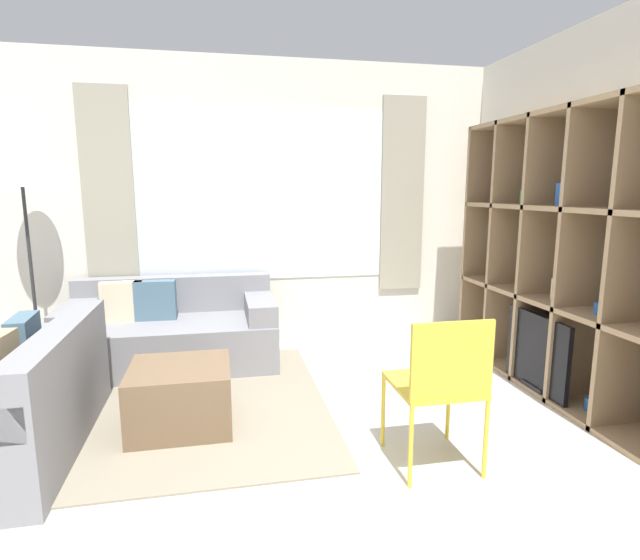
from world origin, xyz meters
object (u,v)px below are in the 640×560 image
object	(u,v)px
shelving_unit	(564,259)
folding_chair	(440,379)
couch_main	(172,332)
ottoman	(181,397)
floor_lamp	(22,182)
couch_side	(8,404)

from	to	relation	value
shelving_unit	folding_chair	size ratio (longest dim) A/B	2.58
couch_main	folding_chair	xyz separation A→B (m)	(1.55, -2.02, 0.23)
shelving_unit	ottoman	bearing A→B (deg)	-178.48
couch_main	floor_lamp	xyz separation A→B (m)	(-1.13, 0.18, 1.28)
couch_main	folding_chair	distance (m)	2.56
couch_side	shelving_unit	bearing A→B (deg)	92.94
shelving_unit	couch_side	distance (m)	3.77
ottoman	couch_main	bearing A→B (deg)	97.07
couch_main	ottoman	size ratio (longest dim) A/B	2.78
floor_lamp	ottoman	bearing A→B (deg)	-47.74
couch_side	ottoman	size ratio (longest dim) A/B	2.40
floor_lamp	shelving_unit	bearing A→B (deg)	-18.37
couch_main	ottoman	bearing A→B (deg)	-82.93
ottoman	shelving_unit	bearing A→B (deg)	1.52
couch_side	floor_lamp	bearing A→B (deg)	-167.87
couch_main	couch_side	world-z (taller)	same
shelving_unit	couch_side	size ratio (longest dim) A/B	1.48
shelving_unit	folding_chair	xyz separation A→B (m)	(-1.35, -0.86, -0.48)
folding_chair	couch_side	bearing A→B (deg)	-16.02
ottoman	folding_chair	bearing A→B (deg)	-29.51
couch_main	couch_side	bearing A→B (deg)	-120.61
couch_side	ottoman	world-z (taller)	couch_side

